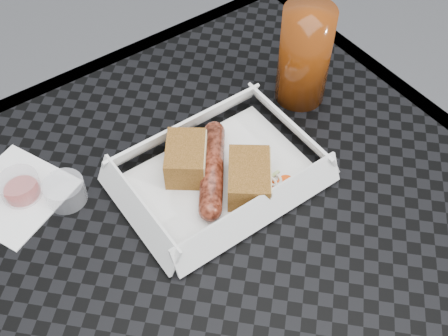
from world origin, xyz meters
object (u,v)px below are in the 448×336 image
food_tray (219,177)px  drink_glass (304,56)px  bratwurst (212,169)px  patio_table (219,294)px

food_tray → drink_glass: drink_glass is taller
bratwurst → drink_glass: size_ratio=0.88×
patio_table → bratwurst: bratwurst is taller
patio_table → food_tray: size_ratio=3.64×
patio_table → food_tray: food_tray is taller
food_tray → bratwurst: bearing=145.4°
food_tray → drink_glass: 0.20m
patio_table → drink_glass: bearing=31.8°
patio_table → bratwurst: 0.16m
patio_table → food_tray: bearing=54.3°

